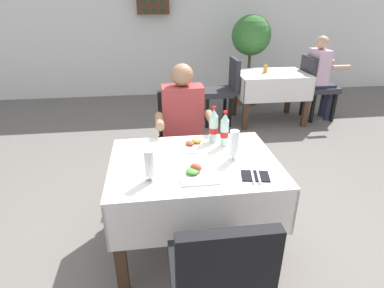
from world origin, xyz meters
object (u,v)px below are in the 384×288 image
at_px(main_dining_table, 194,182).
at_px(background_table_tumbler, 265,69).
at_px(napkin_cutlery_set, 255,176).
at_px(potted_plant_corner, 251,45).
at_px(plate_near_camera, 197,173).
at_px(beer_glass_middle, 150,166).
at_px(cola_bottle_primary, 213,127).
at_px(plate_far_diner, 191,145).
at_px(background_patron, 321,74).
at_px(beer_glass_left, 234,144).
at_px(background_chair_left, 223,87).
at_px(chair_far_diner_seat, 182,138).
at_px(seated_diner_far, 183,127).
at_px(background_chair_right, 316,84).
at_px(background_dining_table, 270,85).
at_px(chair_near_camera_side, 218,278).
at_px(cola_bottle_secondary, 225,130).
at_px(wall_bottle_rack, 153,1).

relative_size(main_dining_table, background_table_tumbler, 10.36).
xyz_separation_m(napkin_cutlery_set, potted_plant_corner, (1.09, 3.69, 0.27)).
distance_m(main_dining_table, plate_near_camera, 0.27).
distance_m(beer_glass_middle, cola_bottle_primary, 0.70).
xyz_separation_m(plate_far_diner, napkin_cutlery_set, (0.34, -0.49, -0.01)).
bearing_deg(background_patron, potted_plant_corner, 133.09).
bearing_deg(beer_glass_left, cola_bottle_primary, 104.89).
xyz_separation_m(beer_glass_left, napkin_cutlery_set, (0.08, -0.24, -0.11)).
xyz_separation_m(background_chair_left, potted_plant_corner, (0.66, 0.90, 0.47)).
bearing_deg(main_dining_table, chair_far_diner_seat, 90.00).
bearing_deg(seated_diner_far, background_chair_right, 39.43).
distance_m(cola_bottle_primary, napkin_cutlery_set, 0.58).
height_order(chair_far_diner_seat, background_dining_table, chair_far_diner_seat).
bearing_deg(beer_glass_left, chair_near_camera_side, -108.66).
relative_size(main_dining_table, cola_bottle_secondary, 4.19).
bearing_deg(napkin_cutlery_set, chair_far_diner_seat, 108.12).
relative_size(background_chair_left, wall_bottle_rack, 1.73).
relative_size(cola_bottle_secondary, wall_bottle_rack, 0.49).
height_order(seated_diner_far, background_patron, same).
bearing_deg(potted_plant_corner, beer_glass_middle, -115.50).
relative_size(chair_near_camera_side, potted_plant_corner, 0.64).
height_order(main_dining_table, beer_glass_left, beer_glass_left).
relative_size(napkin_cutlery_set, background_table_tumbler, 1.78).
distance_m(plate_far_diner, potted_plant_corner, 3.52).
height_order(background_table_tumbler, potted_plant_corner, potted_plant_corner).
height_order(chair_far_diner_seat, potted_plant_corner, potted_plant_corner).
xyz_separation_m(plate_near_camera, cola_bottle_primary, (0.20, 0.48, 0.11)).
bearing_deg(plate_far_diner, wall_bottle_rack, 92.40).
bearing_deg(seated_diner_far, background_dining_table, 50.57).
height_order(seated_diner_far, background_table_tumbler, seated_diner_far).
bearing_deg(plate_near_camera, cola_bottle_primary, 67.67).
bearing_deg(background_chair_left, background_chair_right, 0.00).
bearing_deg(background_patron, beer_glass_middle, -133.10).
relative_size(background_chair_left, potted_plant_corner, 0.64).
xyz_separation_m(chair_near_camera_side, beer_glass_middle, (-0.30, 0.60, 0.30)).
bearing_deg(background_chair_left, beer_glass_middle, -111.53).
distance_m(chair_far_diner_seat, background_patron, 2.87).
height_order(plate_far_diner, background_dining_table, plate_far_diner).
bearing_deg(main_dining_table, potted_plant_corner, 67.20).
bearing_deg(background_chair_right, chair_far_diner_seat, -142.33).
relative_size(main_dining_table, potted_plant_corner, 0.76).
relative_size(beer_glass_left, cola_bottle_secondary, 0.78).
xyz_separation_m(chair_near_camera_side, plate_far_diner, (0.01, 1.05, 0.21)).
relative_size(chair_far_diner_seat, napkin_cutlery_set, 4.95).
height_order(plate_far_diner, beer_glass_middle, beer_glass_middle).
height_order(chair_near_camera_side, background_dining_table, chair_near_camera_side).
distance_m(plate_near_camera, background_table_tumbler, 3.12).
bearing_deg(cola_bottle_secondary, beer_glass_left, -86.80).
distance_m(chair_near_camera_side, cola_bottle_primary, 1.17).
distance_m(cola_bottle_secondary, wall_bottle_rack, 4.01).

